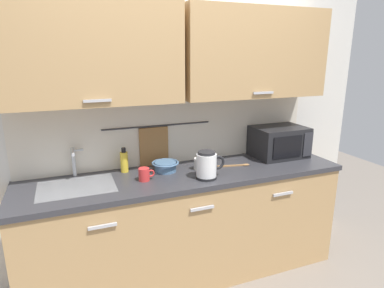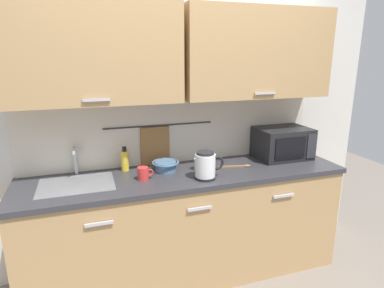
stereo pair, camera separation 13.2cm
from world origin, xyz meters
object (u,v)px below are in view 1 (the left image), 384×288
object	(u,v)px
microwave	(279,142)
mug_by_kettle	(199,164)
wooden_spoon	(237,165)
electric_kettle	(207,165)
mixing_bowl	(165,166)
dish_soap_bottle	(124,161)
mug_near_sink	(144,174)

from	to	relation	value
microwave	mug_by_kettle	distance (m)	0.81
microwave	wooden_spoon	world-z (taller)	microwave
electric_kettle	mixing_bowl	xyz separation A→B (m)	(-0.24, 0.26, -0.06)
microwave	dish_soap_bottle	xyz separation A→B (m)	(-1.37, 0.09, -0.05)
microwave	mixing_bowl	xyz separation A→B (m)	(-1.07, -0.01, -0.09)
microwave	mug_by_kettle	xyz separation A→B (m)	(-0.81, -0.07, -0.09)
electric_kettle	mixing_bowl	world-z (taller)	electric_kettle
dish_soap_bottle	wooden_spoon	xyz separation A→B (m)	(0.90, -0.20, -0.08)
dish_soap_bottle	mug_near_sink	world-z (taller)	dish_soap_bottle
dish_soap_bottle	electric_kettle	bearing A→B (deg)	-33.43
electric_kettle	wooden_spoon	bearing A→B (deg)	24.65
electric_kettle	mug_by_kettle	xyz separation A→B (m)	(0.02, 0.20, -0.05)
dish_soap_bottle	mixing_bowl	size ratio (longest dim) A/B	0.92
microwave	dish_soap_bottle	bearing A→B (deg)	176.11
mug_near_sink	wooden_spoon	size ratio (longest dim) A/B	0.44
mug_near_sink	mug_by_kettle	distance (m)	0.47
microwave	mug_by_kettle	size ratio (longest dim) A/B	3.83
mug_near_sink	mixing_bowl	size ratio (longest dim) A/B	0.56
microwave	mug_near_sink	size ratio (longest dim) A/B	3.83
dish_soap_bottle	wooden_spoon	bearing A→B (deg)	-12.65
mug_near_sink	electric_kettle	bearing A→B (deg)	-15.36
dish_soap_bottle	wooden_spoon	size ratio (longest dim) A/B	0.71
microwave	mixing_bowl	bearing A→B (deg)	-179.39
dish_soap_bottle	mug_near_sink	bearing A→B (deg)	-66.76
wooden_spoon	mixing_bowl	bearing A→B (deg)	170.77
microwave	wooden_spoon	distance (m)	0.51
electric_kettle	mug_near_sink	bearing A→B (deg)	164.64
mixing_bowl	wooden_spoon	bearing A→B (deg)	-9.23
microwave	mug_by_kettle	bearing A→B (deg)	-175.01
microwave	mug_by_kettle	world-z (taller)	microwave
mug_near_sink	dish_soap_bottle	bearing A→B (deg)	113.24
microwave	mug_near_sink	xyz separation A→B (m)	(-1.27, -0.15, -0.09)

